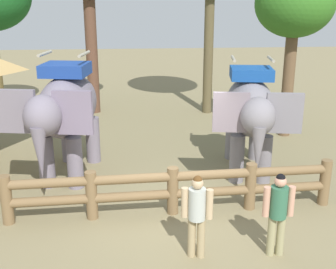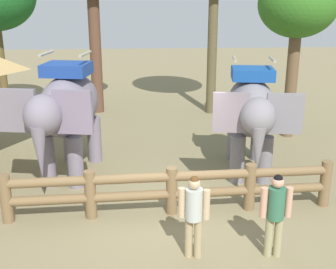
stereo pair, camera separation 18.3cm
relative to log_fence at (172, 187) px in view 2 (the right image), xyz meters
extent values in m
plane|color=#7C704F|center=(0.00, -0.01, -0.61)|extent=(60.00, 60.00, 0.00)
cylinder|color=brown|center=(-3.41, -0.15, -0.08)|extent=(0.24, 0.24, 1.05)
cylinder|color=brown|center=(-1.70, -0.07, -0.08)|extent=(0.24, 0.24, 1.05)
cylinder|color=brown|center=(0.00, 0.00, -0.08)|extent=(0.24, 0.24, 1.05)
cylinder|color=brown|center=(1.70, 0.07, -0.08)|extent=(0.24, 0.24, 1.05)
cylinder|color=brown|center=(3.41, 0.15, -0.08)|extent=(0.24, 0.24, 1.05)
cylinder|color=brown|center=(0.00, 0.00, -0.16)|extent=(6.83, 0.49, 0.20)
cylinder|color=brown|center=(0.00, 0.00, 0.24)|extent=(6.83, 0.49, 0.20)
cylinder|color=slate|center=(-2.22, 1.53, 0.04)|extent=(0.38, 0.38, 1.28)
cylinder|color=slate|center=(-2.92, 1.65, 0.04)|extent=(0.38, 0.38, 1.28)
cylinder|color=slate|center=(-1.93, 3.24, 0.04)|extent=(0.38, 0.38, 1.28)
cylinder|color=slate|center=(-2.62, 3.36, 0.04)|extent=(0.38, 0.38, 1.28)
ellipsoid|color=slate|center=(-2.42, 2.44, 1.24)|extent=(1.76, 3.06, 1.50)
ellipsoid|color=slate|center=(-2.72, 0.76, 1.43)|extent=(0.97, 1.09, 0.91)
cube|color=slate|center=(-2.08, 0.77, 1.48)|extent=(0.86, 0.27, 0.96)
cube|color=slate|center=(-3.31, 0.99, 1.48)|extent=(0.86, 0.27, 0.96)
cone|color=slate|center=(-2.77, 0.43, 0.69)|extent=(0.34, 0.34, 1.18)
cube|color=navy|center=(-2.42, 2.44, 2.14)|extent=(1.24, 1.13, 0.30)
cylinder|color=#A59E8C|center=(-1.94, 2.36, 2.52)|extent=(0.22, 0.87, 0.07)
cylinder|color=#A59E8C|center=(-2.91, 2.53, 2.52)|extent=(0.22, 0.87, 0.07)
cylinder|color=slate|center=(2.41, 1.44, 0.00)|extent=(0.37, 0.37, 1.22)
cylinder|color=slate|center=(1.75, 1.54, 0.00)|extent=(0.37, 0.37, 1.22)
cylinder|color=slate|center=(2.66, 3.06, 0.00)|extent=(0.37, 0.37, 1.22)
cylinder|color=slate|center=(2.00, 3.16, 0.00)|extent=(0.37, 0.37, 1.22)
ellipsoid|color=slate|center=(2.21, 2.30, 1.14)|extent=(1.62, 2.89, 1.42)
ellipsoid|color=slate|center=(1.96, 0.70, 1.32)|extent=(0.91, 1.02, 0.87)
cube|color=slate|center=(2.56, 0.72, 1.37)|extent=(0.82, 0.24, 0.91)
cube|color=slate|center=(1.39, 0.90, 1.37)|extent=(0.82, 0.24, 0.91)
cone|color=slate|center=(1.91, 0.38, 0.63)|extent=(0.32, 0.32, 1.12)
cube|color=#174895|center=(2.21, 2.30, 2.00)|extent=(1.16, 1.06, 0.28)
cylinder|color=#A59E8C|center=(2.67, 2.23, 2.36)|extent=(0.19, 0.82, 0.07)
cylinder|color=#A59E8C|center=(1.74, 2.37, 2.36)|extent=(0.19, 0.82, 0.07)
cylinder|color=#989065|center=(1.78, -1.72, -0.23)|extent=(0.14, 0.14, 0.76)
cylinder|color=#989065|center=(1.61, -1.71, -0.23)|extent=(0.14, 0.14, 0.76)
cylinder|color=#316649|center=(1.69, -1.71, 0.44)|extent=(0.32, 0.32, 0.58)
cylinder|color=tan|center=(1.91, -1.72, 0.46)|extent=(0.12, 0.12, 0.55)
cylinder|color=tan|center=(1.47, -1.71, 0.46)|extent=(0.12, 0.12, 0.55)
sphere|color=tan|center=(1.69, -1.71, 0.84)|extent=(0.21, 0.21, 0.21)
sphere|color=black|center=(1.69, -1.71, 0.89)|extent=(0.16, 0.16, 0.16)
cylinder|color=tan|center=(0.34, -1.67, -0.23)|extent=(0.14, 0.14, 0.75)
cylinder|color=tan|center=(0.18, -1.63, -0.23)|extent=(0.14, 0.14, 0.75)
cylinder|color=#B2B9B1|center=(0.26, -1.65, 0.43)|extent=(0.37, 0.37, 0.58)
cylinder|color=tan|center=(0.47, -1.70, 0.45)|extent=(0.12, 0.12, 0.55)
cylinder|color=tan|center=(0.05, -1.60, 0.45)|extent=(0.12, 0.12, 0.55)
sphere|color=tan|center=(0.26, -1.65, 0.83)|extent=(0.21, 0.21, 0.21)
sphere|color=#593819|center=(0.26, -1.65, 0.88)|extent=(0.16, 0.16, 0.16)
cylinder|color=brown|center=(-2.31, 8.72, 1.78)|extent=(0.45, 0.45, 4.77)
cylinder|color=brown|center=(-5.88, 8.57, 1.22)|extent=(0.31, 0.31, 3.64)
cylinder|color=brown|center=(4.25, 5.15, 1.18)|extent=(0.37, 0.37, 3.57)
ellipsoid|color=#2F691E|center=(4.25, 5.15, 3.63)|extent=(2.44, 2.44, 2.08)
cylinder|color=brown|center=(2.17, 8.29, 2.09)|extent=(0.36, 0.36, 5.39)
camera|label=1|loc=(-0.82, -8.37, 3.89)|focal=46.48mm
camera|label=2|loc=(-0.64, -8.39, 3.89)|focal=46.48mm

